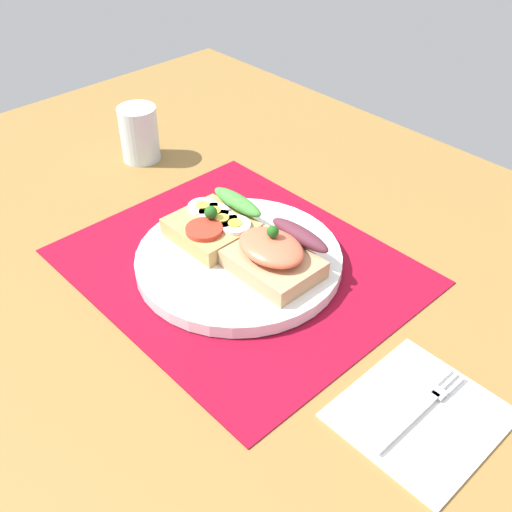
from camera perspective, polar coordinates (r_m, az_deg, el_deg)
ground_plane at (r=75.15cm, az=-1.56°, el=-1.95°), size 120.00×90.00×3.20cm
placemat at (r=74.03cm, az=-1.59°, el=-0.91°), size 39.10×32.83×0.30cm
plate at (r=73.44cm, az=-1.60°, el=-0.34°), size 24.59×24.59×1.58cm
sandwich_egg_tomato at (r=75.22cm, az=-3.95°, el=2.93°), size 9.43×10.05×4.39cm
sandwich_salmon at (r=69.64cm, az=1.82°, el=0.12°), size 10.19×9.17×5.58cm
napkin at (r=60.53cm, az=14.98°, el=-13.96°), size 13.15×14.05×0.60cm
fork at (r=60.47cm, az=15.14°, el=-13.36°), size 1.62×12.84×0.32cm
drinking_glass at (r=95.80cm, az=-10.76°, el=11.08°), size 5.79×5.79×8.29cm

